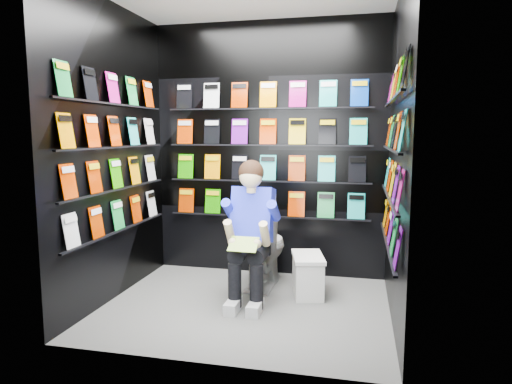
# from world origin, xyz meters

# --- Properties ---
(floor) EXTENTS (2.40, 2.40, 0.00)m
(floor) POSITION_xyz_m (0.00, 0.00, 0.00)
(floor) COLOR #626260
(floor) RESTS_ON ground
(wall_back) EXTENTS (2.40, 0.04, 2.60)m
(wall_back) POSITION_xyz_m (0.00, 1.00, 1.30)
(wall_back) COLOR black
(wall_back) RESTS_ON floor
(wall_front) EXTENTS (2.40, 0.04, 2.60)m
(wall_front) POSITION_xyz_m (0.00, -1.00, 1.30)
(wall_front) COLOR black
(wall_front) RESTS_ON floor
(wall_left) EXTENTS (0.04, 2.00, 2.60)m
(wall_left) POSITION_xyz_m (-1.20, 0.00, 1.30)
(wall_left) COLOR black
(wall_left) RESTS_ON floor
(wall_right) EXTENTS (0.04, 2.00, 2.60)m
(wall_right) POSITION_xyz_m (1.20, 0.00, 1.30)
(wall_right) COLOR black
(wall_right) RESTS_ON floor
(comics_back) EXTENTS (2.10, 0.06, 1.37)m
(comics_back) POSITION_xyz_m (0.00, 0.97, 1.31)
(comics_back) COLOR #D13600
(comics_back) RESTS_ON wall_back
(comics_left) EXTENTS (0.06, 1.70, 1.37)m
(comics_left) POSITION_xyz_m (-1.17, 0.00, 1.31)
(comics_left) COLOR #D13600
(comics_left) RESTS_ON wall_left
(comics_right) EXTENTS (0.06, 1.70, 1.37)m
(comics_right) POSITION_xyz_m (1.17, 0.00, 1.31)
(comics_right) COLOR #D13600
(comics_right) RESTS_ON wall_right
(toilet) EXTENTS (0.45, 0.77, 0.73)m
(toilet) POSITION_xyz_m (0.02, 0.59, 0.37)
(toilet) COLOR white
(toilet) RESTS_ON floor
(longbox) EXTENTS (0.34, 0.49, 0.34)m
(longbox) POSITION_xyz_m (0.48, 0.42, 0.17)
(longbox) COLOR white
(longbox) RESTS_ON floor
(longbox_lid) EXTENTS (0.36, 0.52, 0.03)m
(longbox_lid) POSITION_xyz_m (0.48, 0.42, 0.35)
(longbox_lid) COLOR white
(longbox_lid) RESTS_ON longbox
(reader) EXTENTS (0.52, 0.73, 1.32)m
(reader) POSITION_xyz_m (0.02, 0.21, 0.75)
(reader) COLOR #111DD1
(reader) RESTS_ON toilet
(held_comic) EXTENTS (0.24, 0.15, 0.10)m
(held_comic) POSITION_xyz_m (0.02, -0.14, 0.58)
(held_comic) COLOR green
(held_comic) RESTS_ON reader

